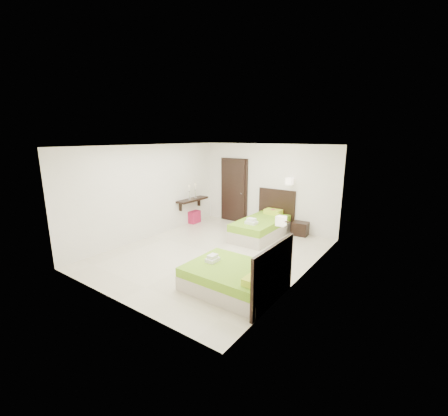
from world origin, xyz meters
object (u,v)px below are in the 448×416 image
Objects in this scene: bed_single at (262,226)px; ottoman at (193,217)px; bed_double at (236,278)px; nightstand at (300,229)px.

bed_single is 2.59m from ottoman.
ottoman is (-2.59, -0.09, -0.10)m from bed_single.
bed_double is (1.11, -3.06, -0.04)m from bed_single.
bed_single is 3.26m from bed_double.
bed_single reaches higher than ottoman.
bed_double is 3.81m from nightstand.
bed_double is 4.74m from ottoman.
ottoman reaches higher than nightstand.
bed_single is at bearing 109.87° from bed_double.
bed_single reaches higher than nightstand.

